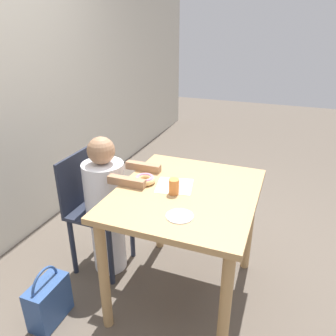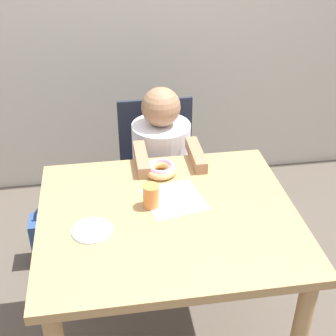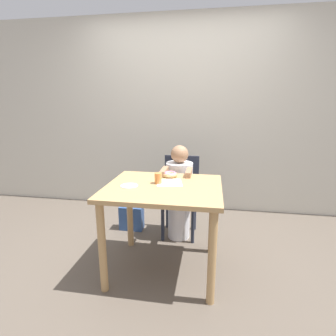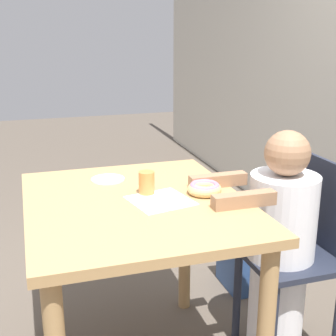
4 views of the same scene
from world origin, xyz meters
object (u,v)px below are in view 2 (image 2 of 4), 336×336
Objects in this scene: chair at (159,179)px; handbag at (57,237)px; cup at (151,196)px; donut at (161,169)px; child_figure at (162,184)px.

chair is 2.24× the size of handbag.
chair is 0.74m from cup.
handbag is 4.28× the size of cup.
donut is 1.47× the size of cup.
donut is (-0.05, -0.43, 0.33)m from chair.
cup is at bearing -106.99° from donut.
handbag is (-0.56, 0.10, -0.35)m from child_figure.
child_figure is 2.63× the size of handbag.
cup is at bearing -101.92° from child_figure.
child_figure is 0.67m from handbag.
cup is at bearing -54.52° from handbag.
handbag is at bearing -178.98° from chair.
cup reaches higher than donut.
donut is 0.22m from cup.
donut is at bearing 73.01° from cup.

